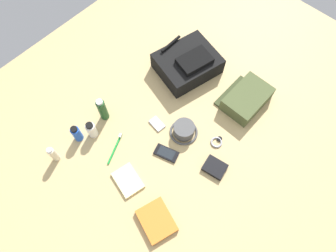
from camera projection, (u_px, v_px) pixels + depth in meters
ground_plane at (168, 130)px, 1.62m from camera, size 2.64×2.02×0.02m
backpack at (188, 63)px, 1.72m from camera, size 0.39×0.35×0.14m
toiletry_pouch at (246, 99)px, 1.64m from camera, size 0.26×0.22×0.09m
bucket_hat at (184, 130)px, 1.57m from camera, size 0.15×0.15×0.07m
lotion_bottle at (54, 154)px, 1.49m from camera, size 0.04×0.04×0.12m
deodorant_spray at (77, 134)px, 1.54m from camera, size 0.05×0.05×0.11m
toothpaste_tube at (92, 130)px, 1.55m from camera, size 0.05×0.05×0.11m
shampoo_bottle at (102, 109)px, 1.57m from camera, size 0.05×0.05×0.16m
paperback_novel at (157, 221)px, 1.39m from camera, size 0.19×0.21×0.03m
cell_phone at (166, 153)px, 1.54m from camera, size 0.10×0.14×0.01m
media_player at (157, 124)px, 1.62m from camera, size 0.06×0.09×0.01m
wristwatch at (217, 142)px, 1.57m from camera, size 0.07×0.06×0.01m
toothbrush at (116, 147)px, 1.56m from camera, size 0.17×0.08×0.02m
wallet at (214, 168)px, 1.50m from camera, size 0.11×0.12×0.02m
notepad at (128, 180)px, 1.48m from camera, size 0.14×0.17×0.02m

